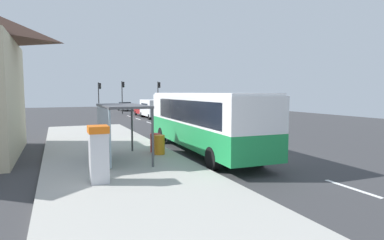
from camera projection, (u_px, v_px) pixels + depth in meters
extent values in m
cube|color=#38383A|center=(162.00, 128.00, 28.76)|extent=(56.00, 92.00, 0.04)
cube|color=#ADAAA3|center=(113.00, 157.00, 15.24)|extent=(6.20, 30.00, 0.18)
cube|color=silver|center=(352.00, 188.00, 10.59)|extent=(0.16, 2.20, 0.01)
cube|color=silver|center=(263.00, 159.00, 15.15)|extent=(0.16, 2.20, 0.01)
cube|color=silver|center=(215.00, 144.00, 19.72)|extent=(0.16, 2.20, 0.01)
cube|color=silver|center=(185.00, 134.00, 24.29)|extent=(0.16, 2.20, 0.01)
cube|color=silver|center=(164.00, 127.00, 28.85)|extent=(0.16, 2.20, 0.01)
cube|color=silver|center=(149.00, 123.00, 33.42)|extent=(0.16, 2.20, 0.01)
cube|color=silver|center=(138.00, 119.00, 37.99)|extent=(0.16, 2.20, 0.01)
cube|color=silver|center=(129.00, 116.00, 42.56)|extent=(0.16, 2.20, 0.01)
cube|color=#1E8C47|center=(202.00, 133.00, 16.75)|extent=(2.90, 11.08, 1.15)
cube|color=silver|center=(202.00, 109.00, 16.64)|extent=(2.90, 11.08, 1.45)
cube|color=silver|center=(202.00, 94.00, 16.57)|extent=(2.77, 10.86, 0.12)
cube|color=black|center=(171.00, 106.00, 21.70)|extent=(2.30, 0.20, 1.22)
cube|color=black|center=(184.00, 111.00, 15.74)|extent=(0.39, 8.58, 1.10)
cylinder|color=black|center=(162.00, 135.00, 20.01)|extent=(0.32, 1.01, 1.00)
cylinder|color=black|center=(195.00, 134.00, 20.83)|extent=(0.32, 1.01, 1.00)
cylinder|color=black|center=(213.00, 159.00, 12.96)|extent=(0.32, 1.01, 1.00)
cylinder|color=black|center=(259.00, 155.00, 13.78)|extent=(0.32, 1.01, 1.00)
cube|color=white|center=(152.00, 108.00, 39.12)|extent=(2.11, 5.24, 1.96)
cube|color=black|center=(152.00, 105.00, 39.09)|extent=(2.11, 3.16, 0.44)
cylinder|color=black|center=(164.00, 116.00, 37.70)|extent=(0.23, 0.68, 0.68)
cylinder|color=black|center=(149.00, 117.00, 37.03)|extent=(0.23, 0.68, 0.68)
cylinder|color=black|center=(155.00, 114.00, 41.39)|extent=(0.23, 0.68, 0.68)
cylinder|color=black|center=(142.00, 115.00, 40.71)|extent=(0.23, 0.68, 0.68)
cube|color=#A51919|center=(144.00, 111.00, 43.24)|extent=(1.81, 4.41, 0.60)
cube|color=black|center=(144.00, 107.00, 43.37)|extent=(1.59, 2.38, 0.60)
cylinder|color=black|center=(153.00, 114.00, 42.22)|extent=(0.20, 0.64, 0.64)
cylinder|color=black|center=(141.00, 114.00, 41.57)|extent=(0.20, 0.64, 0.64)
cylinder|color=black|center=(147.00, 113.00, 44.96)|extent=(0.20, 0.64, 0.64)
cylinder|color=black|center=(136.00, 113.00, 44.31)|extent=(0.20, 0.64, 0.64)
cube|color=#B7B7BC|center=(125.00, 107.00, 54.95)|extent=(2.02, 4.48, 0.60)
cube|color=black|center=(125.00, 104.00, 55.07)|extent=(1.70, 2.45, 0.60)
cylinder|color=black|center=(132.00, 109.00, 54.00)|extent=(0.23, 0.65, 0.64)
cylinder|color=black|center=(123.00, 109.00, 53.27)|extent=(0.23, 0.65, 0.64)
cylinder|color=black|center=(128.00, 108.00, 56.68)|extent=(0.23, 0.65, 0.64)
cylinder|color=black|center=(119.00, 109.00, 55.95)|extent=(0.23, 0.65, 0.64)
cube|color=silver|center=(99.00, 158.00, 10.65)|extent=(0.60, 0.70, 1.70)
cube|color=orange|center=(98.00, 129.00, 10.56)|extent=(0.66, 0.76, 0.24)
cube|color=black|center=(108.00, 149.00, 10.75)|extent=(0.03, 0.36, 0.44)
cylinder|color=orange|center=(159.00, 145.00, 15.51)|extent=(0.52, 0.52, 0.95)
cylinder|color=red|center=(155.00, 143.00, 16.15)|extent=(0.52, 0.52, 0.95)
cylinder|color=#2D2D2D|center=(158.00, 98.00, 47.47)|extent=(0.14, 0.14, 4.83)
cube|color=black|center=(159.00, 85.00, 47.39)|extent=(0.24, 0.28, 0.84)
sphere|color=#360606|center=(160.00, 83.00, 47.41)|extent=(0.16, 0.16, 0.16)
sphere|color=#F2B20C|center=(160.00, 85.00, 47.43)|extent=(0.16, 0.16, 0.16)
sphere|color=black|center=(160.00, 87.00, 47.46)|extent=(0.16, 0.16, 0.16)
cylinder|color=#2D2D2D|center=(99.00, 99.00, 44.79)|extent=(0.14, 0.14, 4.63)
cube|color=black|center=(100.00, 86.00, 44.72)|extent=(0.24, 0.28, 0.84)
sphere|color=#360606|center=(101.00, 84.00, 44.74)|extent=(0.16, 0.16, 0.16)
sphere|color=#F2B20C|center=(101.00, 86.00, 44.77)|extent=(0.16, 0.16, 0.16)
sphere|color=black|center=(101.00, 88.00, 44.79)|extent=(0.16, 0.16, 0.16)
cylinder|color=#2D2D2D|center=(122.00, 98.00, 46.90)|extent=(0.14, 0.14, 4.88)
cube|color=black|center=(123.00, 85.00, 46.82)|extent=(0.24, 0.28, 0.84)
sphere|color=#360606|center=(124.00, 83.00, 46.84)|extent=(0.16, 0.16, 0.16)
sphere|color=#3C2C03|center=(124.00, 85.00, 46.87)|extent=(0.16, 0.16, 0.16)
sphere|color=green|center=(124.00, 87.00, 46.89)|extent=(0.16, 0.16, 0.16)
cube|color=#4C4C51|center=(122.00, 106.00, 14.10)|extent=(1.80, 4.00, 0.10)
cube|color=#8CA5B2|center=(103.00, 133.00, 13.87)|extent=(0.06, 3.80, 2.30)
cylinder|color=#4C4C51|center=(153.00, 137.00, 12.81)|extent=(0.10, 0.10, 2.44)
cylinder|color=#4C4C51|center=(132.00, 128.00, 16.28)|extent=(0.10, 0.10, 2.44)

